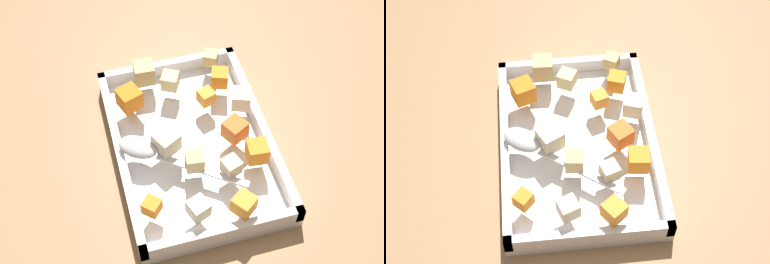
# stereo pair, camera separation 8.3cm
# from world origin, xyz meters

# --- Properties ---
(ground_plane) EXTENTS (4.00, 4.00, 0.00)m
(ground_plane) POSITION_xyz_m (0.00, 0.00, 0.00)
(ground_plane) COLOR #936D47
(baking_dish) EXTENTS (0.33, 0.23, 0.04)m
(baking_dish) POSITION_xyz_m (0.01, 0.02, 0.01)
(baking_dish) COLOR silver
(baking_dish) RESTS_ON ground_plane
(carrot_chunk_corner_nw) EXTENTS (0.04, 0.04, 0.03)m
(carrot_chunk_corner_nw) POSITION_xyz_m (0.03, 0.08, 0.06)
(carrot_chunk_corner_nw) COLOR orange
(carrot_chunk_corner_nw) RESTS_ON baking_dish
(carrot_chunk_heap_top) EXTENTS (0.03, 0.03, 0.03)m
(carrot_chunk_heap_top) POSITION_xyz_m (0.08, 0.10, 0.06)
(carrot_chunk_heap_top) COLOR orange
(carrot_chunk_heap_top) RESTS_ON baking_dish
(carrot_chunk_mid_right) EXTENTS (0.03, 0.03, 0.02)m
(carrot_chunk_mid_right) POSITION_xyz_m (-0.05, 0.06, 0.05)
(carrot_chunk_mid_right) COLOR orange
(carrot_chunk_mid_right) RESTS_ON baking_dish
(carrot_chunk_heap_side) EXTENTS (0.04, 0.04, 0.03)m
(carrot_chunk_heap_side) POSITION_xyz_m (-0.07, -0.06, 0.06)
(carrot_chunk_heap_side) COLOR orange
(carrot_chunk_heap_side) RESTS_ON baking_dish
(carrot_chunk_under_handle) EXTENTS (0.04, 0.04, 0.03)m
(carrot_chunk_under_handle) POSITION_xyz_m (0.15, 0.05, 0.05)
(carrot_chunk_under_handle) COLOR orange
(carrot_chunk_under_handle) RESTS_ON baking_dish
(carrot_chunk_far_left) EXTENTS (0.03, 0.03, 0.03)m
(carrot_chunk_far_left) POSITION_xyz_m (-0.08, 0.09, 0.05)
(carrot_chunk_far_left) COLOR orange
(carrot_chunk_far_left) RESTS_ON baking_dish
(carrot_chunk_corner_ne) EXTENTS (0.03, 0.03, 0.02)m
(carrot_chunk_corner_ne) POSITION_xyz_m (0.12, -0.07, 0.05)
(carrot_chunk_corner_ne) COLOR orange
(carrot_chunk_corner_ne) RESTS_ON baking_dish
(potato_chunk_mid_left) EXTENTS (0.03, 0.03, 0.03)m
(potato_chunk_mid_left) POSITION_xyz_m (0.07, 0.01, 0.05)
(potato_chunk_mid_left) COLOR tan
(potato_chunk_mid_left) RESTS_ON baking_dish
(potato_chunk_center) EXTENTS (0.04, 0.04, 0.03)m
(potato_chunk_center) POSITION_xyz_m (-0.09, 0.01, 0.05)
(potato_chunk_center) COLOR #E0CC89
(potato_chunk_center) RESTS_ON baking_dish
(potato_chunk_corner_sw) EXTENTS (0.03, 0.03, 0.02)m
(potato_chunk_corner_sw) POSITION_xyz_m (0.09, 0.05, 0.05)
(potato_chunk_corner_sw) COLOR beige
(potato_chunk_corner_sw) RESTS_ON baking_dish
(potato_chunk_rim_edge) EXTENTS (0.03, 0.03, 0.03)m
(potato_chunk_rim_edge) POSITION_xyz_m (0.14, -0.01, 0.05)
(potato_chunk_rim_edge) COLOR beige
(potato_chunk_rim_edge) RESTS_ON baking_dish
(potato_chunk_near_right) EXTENTS (0.04, 0.04, 0.03)m
(potato_chunk_near_right) POSITION_xyz_m (0.03, -0.02, 0.06)
(potato_chunk_near_right) COLOR beige
(potato_chunk_near_right) RESTS_ON baking_dish
(potato_chunk_near_left) EXTENTS (0.03, 0.03, 0.03)m
(potato_chunk_near_left) POSITION_xyz_m (-0.12, -0.03, 0.06)
(potato_chunk_near_left) COLOR tan
(potato_chunk_near_left) RESTS_ON baking_dish
(potato_chunk_front_center) EXTENTS (0.04, 0.04, 0.03)m
(potato_chunk_front_center) POSITION_xyz_m (-0.02, 0.11, 0.05)
(potato_chunk_front_center) COLOR beige
(potato_chunk_front_center) RESTS_ON baking_dish
(potato_chunk_back_center) EXTENTS (0.03, 0.03, 0.02)m
(potato_chunk_back_center) POSITION_xyz_m (-0.13, 0.09, 0.05)
(potato_chunk_back_center) COLOR tan
(potato_chunk_back_center) RESTS_ON baking_dish
(serving_spoon) EXTENTS (0.14, 0.18, 0.02)m
(serving_spoon) POSITION_xyz_m (0.03, -0.05, 0.05)
(serving_spoon) COLOR silver
(serving_spoon) RESTS_ON baking_dish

